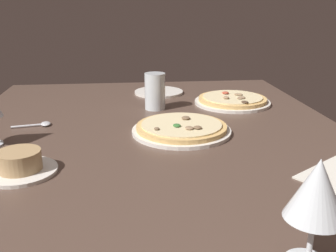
# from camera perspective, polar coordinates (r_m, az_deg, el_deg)

# --- Properties ---
(dining_table) EXTENTS (1.50, 1.10, 0.04)m
(dining_table) POSITION_cam_1_polar(r_m,az_deg,el_deg) (1.01, -2.10, -3.30)
(dining_table) COLOR brown
(dining_table) RESTS_ON ground
(pizza_main) EXTENTS (0.27, 0.27, 0.03)m
(pizza_main) POSITION_cam_1_polar(r_m,az_deg,el_deg) (1.06, 2.00, -0.35)
(pizza_main) COLOR silver
(pizza_main) RESTS_ON dining_table
(pizza_side) EXTENTS (0.26, 0.26, 0.03)m
(pizza_side) POSITION_cam_1_polar(r_m,az_deg,el_deg) (1.38, 9.46, 3.75)
(pizza_side) COLOR silver
(pizza_side) RESTS_ON dining_table
(ramekin_on_saucer) EXTENTS (0.15, 0.15, 0.05)m
(ramekin_on_saucer) POSITION_cam_1_polar(r_m,az_deg,el_deg) (0.87, -20.97, -5.27)
(ramekin_on_saucer) COLOR silver
(ramekin_on_saucer) RESTS_ON dining_table
(wine_glass_far) EXTENTS (0.08, 0.08, 0.16)m
(wine_glass_far) POSITION_cam_1_polar(r_m,az_deg,el_deg) (0.54, 21.07, -9.10)
(wine_glass_far) COLOR silver
(wine_glass_far) RESTS_ON dining_table
(water_glass) EXTENTS (0.07, 0.07, 0.12)m
(water_glass) POSITION_cam_1_polar(r_m,az_deg,el_deg) (1.28, -1.93, 4.79)
(water_glass) COLOR silver
(water_glass) RESTS_ON dining_table
(side_plate) EXTENTS (0.19, 0.19, 0.01)m
(side_plate) POSITION_cam_1_polar(r_m,az_deg,el_deg) (1.51, -1.36, 5.01)
(side_plate) COLOR silver
(side_plate) RESTS_ON dining_table
(spoon) EXTENTS (0.04, 0.11, 0.01)m
(spoon) POSITION_cam_1_polar(r_m,az_deg,el_deg) (1.18, -18.23, 0.23)
(spoon) COLOR silver
(spoon) RESTS_ON dining_table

